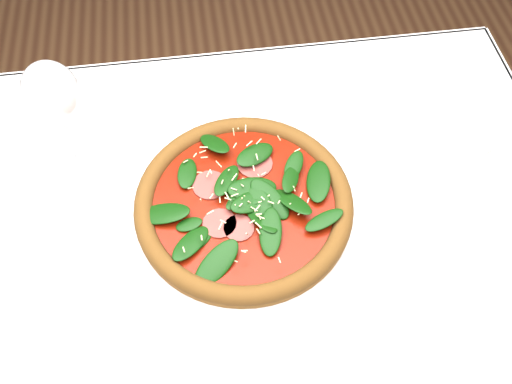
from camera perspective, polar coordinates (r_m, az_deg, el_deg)
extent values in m
plane|color=brown|center=(1.57, -3.11, -18.09)|extent=(6.00, 6.00, 0.00)
cube|color=white|center=(0.89, -5.22, -5.25)|extent=(1.20, 0.80, 0.04)
cylinder|color=#4C331E|center=(1.48, 15.93, 1.99)|extent=(0.06, 0.06, 0.71)
cube|color=white|center=(1.20, -6.58, 9.44)|extent=(1.20, 0.01, 0.22)
cylinder|color=silver|center=(0.89, -1.21, -1.80)|extent=(0.39, 0.39, 0.01)
torus|color=silver|center=(0.89, -1.21, -1.65)|extent=(0.39, 0.39, 0.01)
cylinder|color=#965D24|center=(0.88, -1.22, -1.38)|extent=(0.44, 0.44, 0.01)
torus|color=#996023|center=(0.87, -1.23, -1.07)|extent=(0.44, 0.44, 0.03)
cylinder|color=maroon|center=(0.87, -1.23, -1.07)|extent=(0.37, 0.37, 0.00)
cylinder|color=brown|center=(0.87, -1.24, -0.91)|extent=(0.32, 0.32, 0.00)
ellipsoid|color=#10380A|center=(0.86, -1.25, -0.50)|extent=(0.35, 0.35, 0.03)
cylinder|color=beige|center=(0.85, -1.26, -0.26)|extent=(0.32, 0.32, 0.00)
cylinder|color=silver|center=(1.00, -17.32, 3.31)|extent=(0.08, 0.08, 0.00)
cylinder|color=silver|center=(0.96, -18.11, 5.22)|extent=(0.01, 0.01, 0.10)
ellipsoid|color=silver|center=(0.89, -19.74, 9.13)|extent=(0.09, 0.09, 0.11)
cylinder|color=silver|center=(1.05, 19.62, 6.04)|extent=(0.13, 0.13, 0.01)
torus|color=silver|center=(1.05, 19.67, 6.14)|extent=(0.13, 0.13, 0.01)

